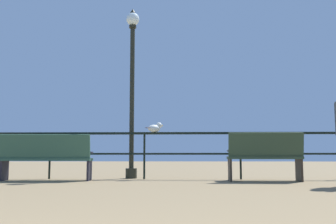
% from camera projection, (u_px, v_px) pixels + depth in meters
% --- Properties ---
extents(pier_railing, '(24.81, 0.05, 1.01)m').
position_uv_depth(pier_railing, '(144.00, 144.00, 8.40)').
color(pier_railing, black).
rests_on(pier_railing, ground_plane).
extents(bench_near_left, '(1.82, 0.66, 0.93)m').
position_uv_depth(bench_near_left, '(46.00, 155.00, 7.81)').
color(bench_near_left, '#2E5441').
rests_on(bench_near_left, ground_plane).
extents(bench_near_right, '(1.45, 0.68, 0.95)m').
position_uv_depth(bench_near_right, '(265.00, 155.00, 7.65)').
color(bench_near_right, '#2E432E').
rests_on(bench_near_right, ground_plane).
extents(lamppost_center, '(0.30, 0.30, 3.89)m').
position_uv_depth(lamppost_center, '(132.00, 79.00, 8.83)').
color(lamppost_center, black).
rests_on(lamppost_center, ground_plane).
extents(seagull_on_rail, '(0.39, 0.34, 0.22)m').
position_uv_depth(seagull_on_rail, '(155.00, 128.00, 8.45)').
color(seagull_on_rail, silver).
rests_on(seagull_on_rail, pier_railing).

